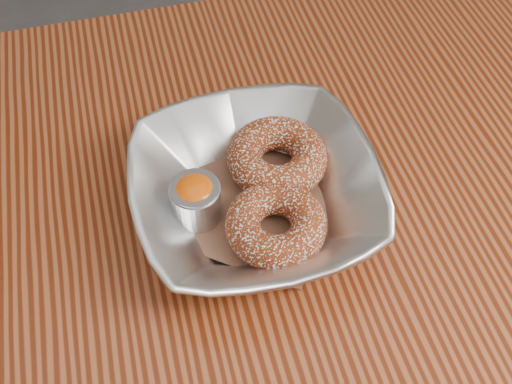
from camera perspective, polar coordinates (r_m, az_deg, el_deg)
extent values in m
cube|color=brown|center=(0.62, 11.87, -4.01)|extent=(1.20, 0.80, 0.04)
imported|color=silver|center=(0.58, 0.00, -0.05)|extent=(0.24, 0.24, 0.06)
cube|color=brown|center=(0.59, 0.00, -1.22)|extent=(0.20, 0.20, 0.00)
torus|color=maroon|center=(0.61, 1.98, 3.30)|extent=(0.12, 0.12, 0.04)
torus|color=maroon|center=(0.56, 1.90, -3.12)|extent=(0.13, 0.13, 0.03)
cylinder|color=silver|center=(0.57, -5.70, -0.96)|extent=(0.05, 0.05, 0.04)
cylinder|color=gray|center=(0.57, -5.74, -0.72)|extent=(0.05, 0.05, 0.04)
ellipsoid|color=#F75707|center=(0.56, -5.83, -0.01)|extent=(0.04, 0.04, 0.03)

